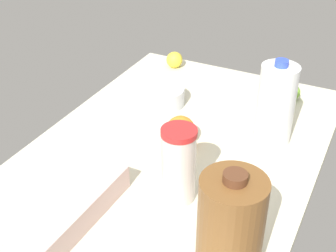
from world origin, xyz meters
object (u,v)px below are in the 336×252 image
milk_jug (276,104)px  orange_by_jug (181,131)px  lime_loose (293,92)px  lemon_near_front (174,60)px  mixing_bowl (160,96)px  tumbler_cup (179,165)px  egg_carton (70,210)px  chocolate_milk_jug (230,227)px

milk_jug → orange_by_jug: size_ratio=2.96×
lime_loose → lemon_near_front: lemon_near_front is taller
milk_jug → mixing_bowl: 39.25cm
tumbler_cup → mixing_bowl: tumbler_cup is taller
milk_jug → orange_by_jug: bearing=120.4°
milk_jug → lemon_near_front: milk_jug is taller
tumbler_cup → orange_by_jug: size_ratio=2.31×
milk_jug → egg_carton: milk_jug is taller
tumbler_cup → chocolate_milk_jug: bearing=-129.8°
lime_loose → egg_carton: bearing=158.8°
tumbler_cup → egg_carton: size_ratio=0.58×
chocolate_milk_jug → egg_carton: (-3.35, 36.22, -8.02)cm
tumbler_cup → milk_jug: size_ratio=0.78×
mixing_bowl → egg_carton: bearing=-173.3°
tumbler_cup → egg_carton: 26.65cm
egg_carton → orange_by_jug: orange_by_jug is taller
lime_loose → milk_jug: bearing=-178.6°
mixing_bowl → lemon_near_front: size_ratio=2.60×
egg_carton → chocolate_milk_jug: bearing=-83.7°
tumbler_cup → lemon_near_front: bearing=26.6°
milk_jug → lime_loose: size_ratio=4.92×
tumbler_cup → mixing_bowl: (38.63, 24.85, -6.78)cm
orange_by_jug → lime_loose: orange_by_jug is taller
chocolate_milk_jug → egg_carton: 37.25cm
chocolate_milk_jug → egg_carton: bearing=95.3°
lime_loose → chocolate_milk_jug: bearing=-175.8°
tumbler_cup → mixing_bowl: 46.43cm
chocolate_milk_jug → orange_by_jug: size_ratio=2.86×
milk_jug → mixing_bowl: bearing=83.5°
chocolate_milk_jug → egg_carton: chocolate_milk_jug is taller
lemon_near_front → chocolate_milk_jug: bearing=-147.7°
milk_jug → egg_carton: (-52.64, 31.32, -8.46)cm
tumbler_cup → mixing_bowl: bearing=32.8°
milk_jug → lemon_near_front: bearing=55.7°
tumbler_cup → mixing_bowl: size_ratio=1.23×
lime_loose → lemon_near_front: bearing=83.8°
orange_by_jug → lime_loose: 45.13cm
milk_jug → orange_by_jug: milk_jug is taller
tumbler_cup → lime_loose: tumbler_cup is taller
chocolate_milk_jug → lemon_near_front: size_ratio=3.98×
egg_carton → lime_loose: bearing=-20.2°
chocolate_milk_jug → mixing_bowl: size_ratio=1.53×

